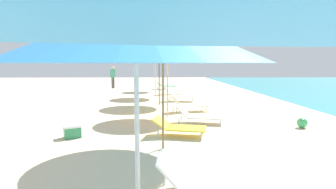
% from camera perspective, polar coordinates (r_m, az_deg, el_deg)
% --- Properties ---
extents(umbrella_second, '(2.55, 2.55, 2.53)m').
position_cam_1_polar(umbrella_second, '(2.74, -6.63, 12.12)').
color(umbrella_second, silver).
rests_on(umbrella_second, ground).
extents(lounger_second_shoreside, '(1.33, 0.76, 0.57)m').
position_cam_1_polar(lounger_second_shoreside, '(4.28, 6.12, -16.44)').
color(lounger_second_shoreside, white).
rests_on(lounger_second_shoreside, ground).
extents(umbrella_third, '(2.57, 2.57, 2.55)m').
position_cam_1_polar(umbrella_third, '(6.16, -1.06, 9.13)').
color(umbrella_third, olive).
rests_on(umbrella_third, ground).
extents(lounger_third_shoreside, '(1.51, 0.96, 0.50)m').
position_cam_1_polar(lounger_third_shoreside, '(7.45, 2.25, -6.60)').
color(lounger_third_shoreside, yellow).
rests_on(lounger_third_shoreside, ground).
extents(umbrella_fourth, '(2.26, 2.26, 2.67)m').
position_cam_1_polar(umbrella_fourth, '(9.85, -0.11, 8.57)').
color(umbrella_fourth, silver).
rests_on(umbrella_fourth, ground).
extents(lounger_fourth_shoreside, '(1.57, 0.88, 0.62)m').
position_cam_1_polar(lounger_fourth_shoreside, '(11.21, 4.30, -2.07)').
color(lounger_fourth_shoreside, white).
rests_on(lounger_fourth_shoreside, ground).
extents(lounger_fourth_inland, '(1.64, 0.95, 0.58)m').
position_cam_1_polar(lounger_fourth_inland, '(9.08, 6.32, -4.28)').
color(lounger_fourth_inland, white).
rests_on(lounger_fourth_inland, ground).
extents(umbrella_fifth, '(2.42, 2.42, 2.82)m').
position_cam_1_polar(umbrella_fifth, '(13.00, -1.86, 8.65)').
color(umbrella_fifth, '#4C4C51').
rests_on(umbrella_fifth, ground).
extents(lounger_fifth_shoreside, '(1.48, 0.84, 0.62)m').
position_cam_1_polar(lounger_fifth_shoreside, '(14.28, 2.51, -0.15)').
color(lounger_fifth_shoreside, white).
rests_on(lounger_fifth_shoreside, ground).
extents(umbrella_sixth, '(2.17, 2.17, 2.88)m').
position_cam_1_polar(umbrella_sixth, '(16.16, -2.65, 8.43)').
color(umbrella_sixth, silver).
rests_on(umbrella_sixth, ground).
extents(lounger_sixth_shoreside, '(1.50, 0.90, 0.70)m').
position_cam_1_polar(lounger_sixth_shoreside, '(17.50, 0.49, 1.16)').
color(lounger_sixth_shoreside, white).
rests_on(lounger_sixth_shoreside, ground).
extents(umbrella_farthest, '(1.86, 1.86, 2.58)m').
position_cam_1_polar(umbrella_farthest, '(19.77, -2.96, 7.32)').
color(umbrella_farthest, silver).
rests_on(umbrella_farthest, ground).
extents(lounger_farthest_shoreside, '(1.54, 0.74, 0.62)m').
position_cam_1_polar(lounger_farthest_shoreside, '(21.02, -0.58, 1.90)').
color(lounger_farthest_shoreside, '#4CA572').
rests_on(lounger_farthest_shoreside, ground).
extents(person_walking_near, '(0.40, 0.42, 1.74)m').
position_cam_1_polar(person_walking_near, '(22.24, -11.28, 3.98)').
color(person_walking_near, '#262628').
rests_on(person_walking_near, ground).
extents(beach_ball, '(0.31, 0.31, 0.31)m').
position_cam_1_polar(beach_ball, '(9.31, 25.87, -5.26)').
color(beach_ball, '#3FB266').
rests_on(beach_ball, ground).
extents(cooler_box, '(0.52, 0.48, 0.33)m').
position_cam_1_polar(cooler_box, '(7.72, -19.07, -7.20)').
color(cooler_box, '#338C59').
rests_on(cooler_box, ground).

